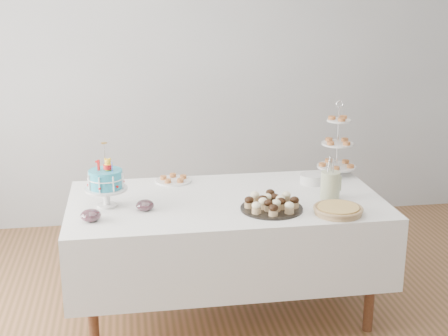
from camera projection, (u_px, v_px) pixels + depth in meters
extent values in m
plane|color=brown|center=(234.00, 335.00, 3.77)|extent=(5.00, 5.00, 0.00)
cube|color=#ADB1B3|center=(194.00, 69.00, 5.28)|extent=(5.00, 0.04, 2.70)
cube|color=#ADB1B3|center=(380.00, 284.00, 1.49)|extent=(5.00, 0.04, 2.70)
cube|color=silver|center=(226.00, 233.00, 3.90)|extent=(1.92, 1.02, 0.45)
cylinder|color=brown|center=(92.00, 301.00, 3.49)|extent=(0.06, 0.06, 0.67)
cylinder|color=brown|center=(371.00, 280.00, 3.73)|extent=(0.06, 0.06, 0.67)
cylinder|color=brown|center=(97.00, 248.00, 4.19)|extent=(0.06, 0.06, 0.67)
cylinder|color=brown|center=(331.00, 234.00, 4.43)|extent=(0.06, 0.06, 0.67)
cylinder|color=teal|center=(106.00, 179.00, 3.66)|extent=(0.20, 0.20, 0.11)
torus|color=white|center=(106.00, 178.00, 3.66)|extent=(0.21, 0.21, 0.01)
cube|color=red|center=(99.00, 165.00, 3.63)|extent=(0.02, 0.02, 0.06)
cylinder|color=blue|center=(112.00, 167.00, 3.60)|extent=(0.01, 0.01, 0.06)
cylinder|color=silver|center=(105.00, 156.00, 3.65)|extent=(0.00, 0.00, 0.15)
cylinder|color=gold|center=(104.00, 143.00, 3.62)|extent=(0.04, 0.04, 0.01)
cylinder|color=black|center=(272.00, 208.00, 3.66)|extent=(0.37, 0.37, 0.01)
ellipsoid|color=black|center=(260.00, 201.00, 3.63)|extent=(0.06, 0.06, 0.04)
ellipsoid|color=#FCF0C3|center=(284.00, 199.00, 3.65)|extent=(0.06, 0.06, 0.04)
cylinder|color=tan|center=(338.00, 211.00, 3.58)|extent=(0.27, 0.27, 0.03)
cylinder|color=tan|center=(338.00, 208.00, 3.58)|extent=(0.24, 0.24, 0.02)
torus|color=tan|center=(338.00, 208.00, 3.58)|extent=(0.29, 0.29, 0.02)
cylinder|color=silver|center=(338.00, 141.00, 4.27)|extent=(0.01, 0.01, 0.48)
cylinder|color=silver|center=(336.00, 166.00, 4.32)|extent=(0.27, 0.27, 0.01)
cylinder|color=silver|center=(338.00, 144.00, 4.27)|extent=(0.22, 0.22, 0.01)
cylinder|color=silver|center=(339.00, 120.00, 4.23)|extent=(0.16, 0.16, 0.01)
torus|color=silver|center=(340.00, 104.00, 4.19)|extent=(0.05, 0.01, 0.05)
cylinder|color=silver|center=(312.00, 179.00, 4.13)|extent=(0.16, 0.16, 0.06)
cylinder|color=silver|center=(174.00, 181.00, 4.17)|extent=(0.24, 0.24, 0.01)
ellipsoid|color=silver|center=(91.00, 215.00, 3.47)|extent=(0.12, 0.12, 0.07)
cylinder|color=#510617|center=(91.00, 216.00, 3.47)|extent=(0.08, 0.08, 0.03)
ellipsoid|color=silver|center=(145.00, 205.00, 3.64)|extent=(0.11, 0.11, 0.06)
cylinder|color=#510617|center=(145.00, 206.00, 3.64)|extent=(0.07, 0.07, 0.03)
cylinder|color=beige|center=(330.00, 186.00, 3.81)|extent=(0.12, 0.12, 0.17)
cylinder|color=beige|center=(340.00, 184.00, 3.80)|extent=(0.01, 0.01, 0.09)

